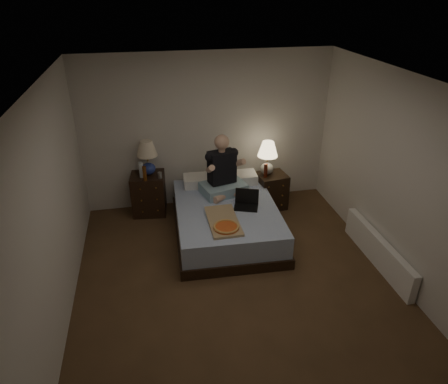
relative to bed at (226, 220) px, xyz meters
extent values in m
cube|color=brown|center=(-0.08, -1.15, -0.24)|extent=(4.00, 4.50, 0.00)
cube|color=white|center=(-0.08, -1.15, 2.26)|extent=(4.00, 4.50, 0.00)
cube|color=silver|center=(-0.08, 1.10, 1.01)|extent=(4.00, 0.00, 2.50)
cube|color=silver|center=(-0.08, -3.40, 1.01)|extent=(4.00, 0.00, 2.50)
cube|color=silver|center=(-2.08, -1.15, 1.01)|extent=(0.00, 4.50, 2.50)
cube|color=silver|center=(1.92, -1.15, 1.01)|extent=(0.00, 4.50, 2.50)
cube|color=#5776AE|center=(0.00, 0.00, 0.00)|extent=(1.52, 1.98, 0.48)
cube|color=black|center=(-1.10, 0.88, 0.10)|extent=(0.57, 0.52, 0.68)
cube|color=black|center=(0.90, 0.66, 0.06)|extent=(0.51, 0.47, 0.60)
cylinder|color=silver|center=(-1.18, 0.81, 0.56)|extent=(0.07, 0.07, 0.25)
cylinder|color=#A1A29D|center=(-0.91, 0.71, 0.49)|extent=(0.07, 0.07, 0.10)
cylinder|color=#592D0C|center=(-1.13, 0.69, 0.55)|extent=(0.06, 0.06, 0.23)
cylinder|color=#4F180B|center=(0.76, 0.59, 0.47)|extent=(0.06, 0.06, 0.23)
cube|color=white|center=(1.85, -1.10, -0.04)|extent=(0.10, 1.60, 0.40)
camera|label=1|loc=(-1.02, -4.94, 3.15)|focal=32.00mm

